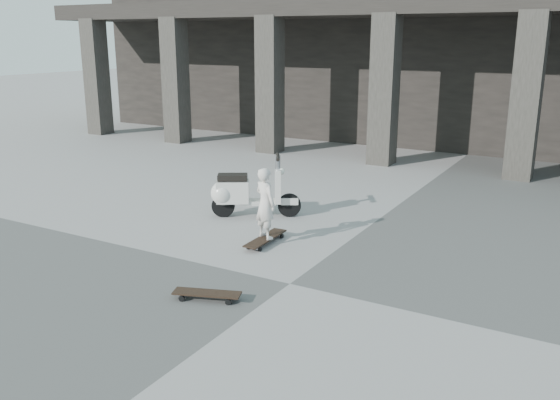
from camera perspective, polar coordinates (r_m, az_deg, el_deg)
The scene contains 6 objects.
ground at distance 8.52m, azimuth 0.96°, elevation -8.07°, with size 90.00×90.00×0.00m, color #4B4B49.
colonnade at distance 20.96m, azimuth 19.97°, elevation 13.56°, with size 28.00×8.82×6.00m.
longboard at distance 10.08m, azimuth -1.41°, elevation -3.75°, with size 0.28×1.09×0.11m.
skateboard_spare at distance 8.06m, azimuth -7.05°, elevation -8.96°, with size 0.94×0.53×0.11m.
child at distance 9.89m, azimuth -1.44°, elevation -0.32°, with size 0.44×0.29×1.21m, color silver.
scooter at distance 11.49m, azimuth -3.82°, elevation 0.72°, with size 1.57×1.05×1.22m.
Camera 1 is at (3.75, -6.86, 3.40)m, focal length 38.00 mm.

